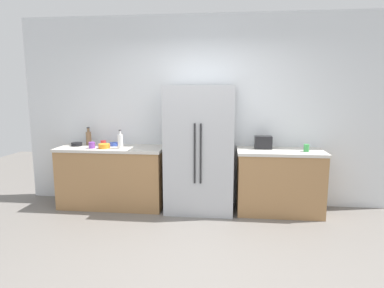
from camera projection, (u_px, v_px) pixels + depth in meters
The scene contains 14 objects.
ground_plane at pixel (187, 261), 3.29m from camera, with size 11.07×11.07×0.00m, color slate.
kitchen_back_panel at pixel (202, 112), 4.90m from camera, with size 5.54×0.10×2.82m, color silver.
counter_left at pixel (113, 176), 4.84m from camera, with size 1.56×0.63×0.90m.
counter_right at pixel (279, 181), 4.58m from camera, with size 1.20×0.63×0.90m.
refrigerator at pixel (200, 149), 4.60m from camera, with size 0.96×0.66×1.79m.
toaster at pixel (263, 142), 4.61m from camera, with size 0.24×0.14×0.18m, color black.
bottle_a at pixel (89, 138), 4.95m from camera, with size 0.08×0.08×0.27m.
bottle_b at pixel (120, 141), 4.64m from camera, with size 0.08×0.08×0.27m.
cup_a at pixel (103, 143), 4.84m from camera, with size 0.08×0.08×0.08m, color red.
cup_b at pixel (306, 148), 4.39m from camera, with size 0.07×0.07×0.10m, color green.
cup_c at pixel (92, 145), 4.66m from camera, with size 0.09×0.09×0.09m, color purple.
bowl_a at pixel (114, 144), 4.88m from camera, with size 0.15×0.15×0.05m, color blue.
bowl_b at pixel (77, 144), 4.86m from camera, with size 0.16×0.16×0.05m, color black.
bowl_c at pixel (104, 146), 4.66m from camera, with size 0.16×0.16×0.06m, color orange.
Camera 1 is at (0.38, -3.04, 1.71)m, focal length 30.21 mm.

